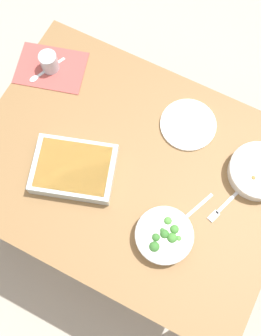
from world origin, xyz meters
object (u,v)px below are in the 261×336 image
(broccoli_bowl, at_px, (164,236))
(side_plate, at_px, (188,125))
(spoon_spare, at_px, (42,73))
(baking_dish, at_px, (74,169))
(fork_on_table, at_px, (223,206))
(drink_cup, at_px, (49,63))
(spoon_by_broccoli, at_px, (190,214))
(stew_bowl, at_px, (258,171))
(spoon_by_stew, at_px, (255,184))

(broccoli_bowl, distance_m, side_plate, 0.45)
(side_plate, xyz_separation_m, spoon_spare, (-0.63, -0.06, -0.00))
(baking_dish, xyz_separation_m, fork_on_table, (0.55, 0.13, -0.03))
(side_plate, bearing_deg, drink_cup, -177.97)
(baking_dish, xyz_separation_m, spoon_by_broccoli, (0.45, 0.05, -0.03))
(stew_bowl, bearing_deg, baking_dish, -153.74)
(baking_dish, relative_size, side_plate, 1.61)
(spoon_spare, bearing_deg, stew_bowl, -0.31)
(stew_bowl, distance_m, spoon_by_stew, 0.05)
(broccoli_bowl, bearing_deg, spoon_spare, 152.64)
(stew_bowl, relative_size, broccoli_bowl, 1.07)
(spoon_by_broccoli, bearing_deg, fork_on_table, 39.79)
(side_plate, distance_m, spoon_by_stew, 0.34)
(stew_bowl, height_order, baking_dish, baking_dish)
(stew_bowl, distance_m, side_plate, 0.32)
(broccoli_bowl, bearing_deg, baking_dish, 169.99)
(drink_cup, distance_m, spoon_by_broccoli, 0.82)
(stew_bowl, xyz_separation_m, spoon_spare, (-0.94, 0.01, -0.03))
(spoon_by_stew, bearing_deg, drink_cup, 174.72)
(stew_bowl, xyz_separation_m, drink_cup, (-0.92, 0.04, 0.01))
(drink_cup, height_order, spoon_spare, drink_cup)
(drink_cup, relative_size, side_plate, 0.39)
(stew_bowl, bearing_deg, spoon_spare, 179.69)
(spoon_by_stew, relative_size, spoon_spare, 1.03)
(fork_on_table, bearing_deg, spoon_by_broccoli, -140.21)
(spoon_by_broccoli, bearing_deg, spoon_by_stew, 51.37)
(drink_cup, bearing_deg, spoon_by_broccoli, -21.38)
(spoon_spare, bearing_deg, spoon_by_broccoli, -18.37)
(spoon_by_stew, xyz_separation_m, spoon_by_broccoli, (-0.17, -0.21, 0.00))
(spoon_by_stew, distance_m, fork_on_table, 0.15)
(broccoli_bowl, xyz_separation_m, spoon_spare, (-0.73, 0.38, -0.03))
(stew_bowl, bearing_deg, spoon_by_stew, -74.71)
(drink_cup, bearing_deg, baking_dish, -48.21)
(stew_bowl, bearing_deg, drink_cup, 177.23)
(spoon_by_stew, height_order, fork_on_table, spoon_by_stew)
(spoon_by_broccoli, bearing_deg, broccoli_bowl, -112.36)
(stew_bowl, distance_m, spoon_spare, 0.94)
(stew_bowl, relative_size, spoon_spare, 1.33)
(stew_bowl, height_order, fork_on_table, stew_bowl)
(broccoli_bowl, xyz_separation_m, baking_dish, (-0.40, 0.07, 0.00))
(spoon_by_stew, distance_m, spoon_by_broccoli, 0.27)
(spoon_by_broccoli, height_order, fork_on_table, spoon_by_broccoli)
(drink_cup, height_order, side_plate, drink_cup)
(broccoli_bowl, bearing_deg, drink_cup, 149.66)
(drink_cup, relative_size, spoon_spare, 0.51)
(side_plate, height_order, fork_on_table, side_plate)
(side_plate, bearing_deg, fork_on_table, -43.63)
(baking_dish, distance_m, spoon_spare, 0.45)
(side_plate, distance_m, fork_on_table, 0.35)
(spoon_by_stew, xyz_separation_m, spoon_spare, (-0.95, 0.05, 0.00))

